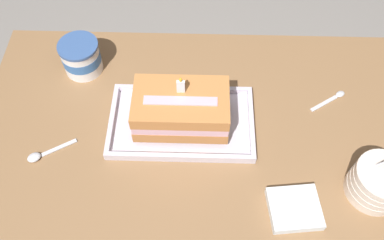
% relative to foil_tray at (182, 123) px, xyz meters
% --- Properties ---
extents(ground_plane, '(8.00, 8.00, 0.00)m').
position_rel_foil_tray_xyz_m(ground_plane, '(0.05, -0.01, -0.73)').
color(ground_plane, gray).
extents(dining_table, '(1.17, 0.68, 0.72)m').
position_rel_foil_tray_xyz_m(dining_table, '(0.05, -0.01, -0.12)').
color(dining_table, olive).
rests_on(dining_table, ground_plane).
extents(foil_tray, '(0.37, 0.22, 0.02)m').
position_rel_foil_tray_xyz_m(foil_tray, '(0.00, 0.00, 0.00)').
color(foil_tray, silver).
rests_on(foil_tray, dining_table).
extents(birthday_cake, '(0.23, 0.14, 0.14)m').
position_rel_foil_tray_xyz_m(birthday_cake, '(0.00, -0.00, 0.06)').
color(birthday_cake, '#C47C41').
rests_on(birthday_cake, foil_tray).
extents(bowl_stack, '(0.13, 0.13, 0.13)m').
position_rel_foil_tray_xyz_m(bowl_stack, '(0.46, -0.17, 0.04)').
color(bowl_stack, silver).
rests_on(bowl_stack, dining_table).
extents(ice_cream_tub, '(0.11, 0.11, 0.10)m').
position_rel_foil_tray_xyz_m(ice_cream_tub, '(-0.29, 0.18, 0.04)').
color(ice_cream_tub, white).
rests_on(ice_cream_tub, dining_table).
extents(serving_spoon_near_tray, '(0.12, 0.08, 0.01)m').
position_rel_foil_tray_xyz_m(serving_spoon_near_tray, '(-0.35, -0.10, -0.00)').
color(serving_spoon_near_tray, silver).
rests_on(serving_spoon_near_tray, dining_table).
extents(serving_spoon_by_bowls, '(0.10, 0.07, 0.01)m').
position_rel_foil_tray_xyz_m(serving_spoon_by_bowls, '(0.41, 0.10, -0.00)').
color(serving_spoon_by_bowls, silver).
rests_on(serving_spoon_by_bowls, dining_table).
extents(napkin_pile, '(0.13, 0.12, 0.02)m').
position_rel_foil_tray_xyz_m(napkin_pile, '(0.27, -0.23, 0.00)').
color(napkin_pile, white).
rests_on(napkin_pile, dining_table).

